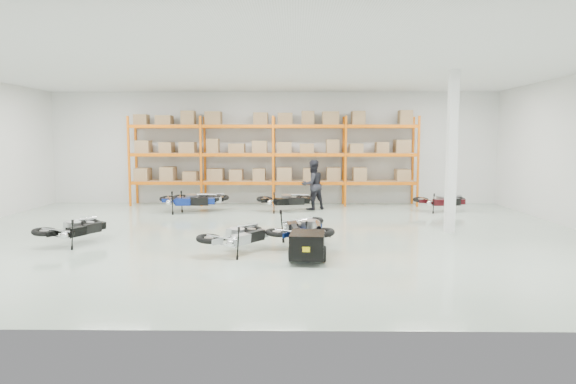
{
  "coord_description": "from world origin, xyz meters",
  "views": [
    {
      "loc": [
        0.83,
        -13.83,
        2.65
      ],
      "look_at": [
        0.64,
        0.88,
        1.1
      ],
      "focal_mm": 32.0,
      "sensor_mm": 36.0,
      "label": 1
    }
  ],
  "objects_px": {
    "moto_back_a": "(190,197)",
    "person_back": "(313,185)",
    "trailer": "(307,245)",
    "moto_back_d": "(441,198)",
    "moto_touring_right": "(306,223)",
    "moto_blue_centre": "(298,226)",
    "moto_back_c": "(285,197)",
    "moto_silver_left": "(237,231)",
    "moto_black_far_left": "(74,224)",
    "moto_back_b": "(199,196)"
  },
  "relations": [
    {
      "from": "moto_blue_centre",
      "to": "person_back",
      "type": "relative_size",
      "value": 0.88
    },
    {
      "from": "moto_touring_right",
      "to": "moto_blue_centre",
      "type": "bearing_deg",
      "value": 137.33
    },
    {
      "from": "moto_back_b",
      "to": "moto_back_d",
      "type": "xyz_separation_m",
      "value": [
        8.79,
        -0.14,
        -0.05
      ]
    },
    {
      "from": "moto_back_a",
      "to": "moto_back_b",
      "type": "bearing_deg",
      "value": -31.96
    },
    {
      "from": "moto_black_far_left",
      "to": "trailer",
      "type": "bearing_deg",
      "value": -171.78
    },
    {
      "from": "moto_back_b",
      "to": "person_back",
      "type": "height_order",
      "value": "person_back"
    },
    {
      "from": "moto_blue_centre",
      "to": "moto_back_a",
      "type": "xyz_separation_m",
      "value": [
        -3.84,
        5.6,
        0.08
      ]
    },
    {
      "from": "moto_back_a",
      "to": "moto_back_b",
      "type": "distance_m",
      "value": 0.53
    },
    {
      "from": "moto_black_far_left",
      "to": "moto_back_b",
      "type": "bearing_deg",
      "value": -83.03
    },
    {
      "from": "moto_back_d",
      "to": "moto_black_far_left",
      "type": "bearing_deg",
      "value": 112.79
    },
    {
      "from": "moto_silver_left",
      "to": "person_back",
      "type": "distance_m",
      "value": 7.6
    },
    {
      "from": "moto_back_c",
      "to": "moto_silver_left",
      "type": "bearing_deg",
      "value": 161.11
    },
    {
      "from": "moto_blue_centre",
      "to": "moto_touring_right",
      "type": "xyz_separation_m",
      "value": [
        0.18,
        -0.13,
        0.1
      ]
    },
    {
      "from": "moto_back_c",
      "to": "person_back",
      "type": "height_order",
      "value": "person_back"
    },
    {
      "from": "trailer",
      "to": "moto_back_d",
      "type": "xyz_separation_m",
      "value": [
        5.02,
        7.66,
        0.14
      ]
    },
    {
      "from": "moto_black_far_left",
      "to": "moto_touring_right",
      "type": "bearing_deg",
      "value": -156.42
    },
    {
      "from": "moto_back_c",
      "to": "person_back",
      "type": "distance_m",
      "value": 1.2
    },
    {
      "from": "moto_back_a",
      "to": "moto_back_d",
      "type": "distance_m",
      "value": 9.05
    },
    {
      "from": "trailer",
      "to": "moto_back_d",
      "type": "distance_m",
      "value": 9.16
    },
    {
      "from": "moto_touring_right",
      "to": "moto_back_c",
      "type": "height_order",
      "value": "moto_touring_right"
    },
    {
      "from": "moto_blue_centre",
      "to": "trailer",
      "type": "xyz_separation_m",
      "value": [
        0.18,
        -1.73,
        -0.13
      ]
    },
    {
      "from": "moto_touring_right",
      "to": "trailer",
      "type": "xyz_separation_m",
      "value": [
        0.0,
        -1.6,
        -0.22
      ]
    },
    {
      "from": "moto_silver_left",
      "to": "moto_black_far_left",
      "type": "height_order",
      "value": "moto_silver_left"
    },
    {
      "from": "moto_black_far_left",
      "to": "moto_back_a",
      "type": "height_order",
      "value": "moto_back_a"
    },
    {
      "from": "moto_blue_centre",
      "to": "moto_silver_left",
      "type": "bearing_deg",
      "value": 62.34
    },
    {
      "from": "moto_silver_left",
      "to": "moto_touring_right",
      "type": "distance_m",
      "value": 1.76
    },
    {
      "from": "moto_black_far_left",
      "to": "moto_back_a",
      "type": "bearing_deg",
      "value": -82.17
    },
    {
      "from": "moto_blue_centre",
      "to": "moto_back_d",
      "type": "xyz_separation_m",
      "value": [
        5.2,
        5.93,
        0.01
      ]
    },
    {
      "from": "moto_blue_centre",
      "to": "moto_back_a",
      "type": "height_order",
      "value": "moto_back_a"
    },
    {
      "from": "moto_black_far_left",
      "to": "trailer",
      "type": "relative_size",
      "value": 1.1
    },
    {
      "from": "moto_touring_right",
      "to": "moto_back_a",
      "type": "relative_size",
      "value": 1.03
    },
    {
      "from": "moto_back_a",
      "to": "moto_blue_centre",
      "type": "bearing_deg",
      "value": -149.76
    },
    {
      "from": "moto_black_far_left",
      "to": "moto_back_b",
      "type": "xyz_separation_m",
      "value": [
        2.0,
        6.03,
        0.04
      ]
    },
    {
      "from": "moto_silver_left",
      "to": "moto_back_c",
      "type": "relative_size",
      "value": 0.96
    },
    {
      "from": "moto_touring_right",
      "to": "moto_back_a",
      "type": "distance_m",
      "value": 7.0
    },
    {
      "from": "trailer",
      "to": "moto_back_b",
      "type": "height_order",
      "value": "moto_back_b"
    },
    {
      "from": "moto_back_c",
      "to": "moto_back_d",
      "type": "xyz_separation_m",
      "value": [
        5.63,
        0.02,
        -0.03
      ]
    },
    {
      "from": "moto_back_a",
      "to": "moto_back_d",
      "type": "bearing_deg",
      "value": -92.11
    },
    {
      "from": "moto_touring_right",
      "to": "moto_back_c",
      "type": "distance_m",
      "value": 6.07
    },
    {
      "from": "trailer",
      "to": "person_back",
      "type": "height_order",
      "value": "person_back"
    },
    {
      "from": "moto_silver_left",
      "to": "moto_black_far_left",
      "type": "bearing_deg",
      "value": 25.03
    },
    {
      "from": "moto_black_far_left",
      "to": "moto_back_d",
      "type": "relative_size",
      "value": 1.01
    },
    {
      "from": "moto_blue_centre",
      "to": "trailer",
      "type": "distance_m",
      "value": 1.74
    },
    {
      "from": "moto_blue_centre",
      "to": "trailer",
      "type": "height_order",
      "value": "moto_blue_centre"
    },
    {
      "from": "moto_back_a",
      "to": "moto_back_d",
      "type": "relative_size",
      "value": 1.14
    },
    {
      "from": "moto_back_a",
      "to": "person_back",
      "type": "relative_size",
      "value": 1.02
    },
    {
      "from": "moto_touring_right",
      "to": "moto_back_d",
      "type": "height_order",
      "value": "moto_touring_right"
    },
    {
      "from": "trailer",
      "to": "moto_back_b",
      "type": "xyz_separation_m",
      "value": [
        -3.77,
        7.8,
        0.18
      ]
    },
    {
      "from": "moto_back_d",
      "to": "person_back",
      "type": "xyz_separation_m",
      "value": [
        -4.63,
        0.52,
        0.42
      ]
    },
    {
      "from": "moto_blue_centre",
      "to": "moto_back_d",
      "type": "distance_m",
      "value": 7.89
    }
  ]
}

